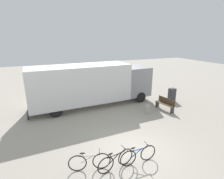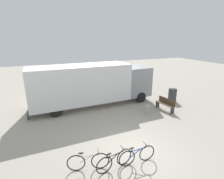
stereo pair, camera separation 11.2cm
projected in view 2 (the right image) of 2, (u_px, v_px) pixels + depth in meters
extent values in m
plane|color=#A8A091|center=(133.00, 151.00, 8.18)|extent=(60.00, 60.00, 0.00)
cube|color=white|center=(81.00, 84.00, 12.93)|extent=(7.40, 2.60, 2.76)
cube|color=gray|center=(135.00, 80.00, 14.82)|extent=(2.10, 2.31, 2.35)
cube|color=black|center=(29.00, 112.00, 11.93)|extent=(0.18, 2.22, 0.16)
cylinder|color=black|center=(129.00, 91.00, 16.04)|extent=(0.87, 0.31, 0.86)
cylinder|color=black|center=(141.00, 97.00, 14.28)|extent=(0.87, 0.31, 0.86)
cylinder|color=black|center=(53.00, 101.00, 13.42)|extent=(0.87, 0.31, 0.86)
cylinder|color=black|center=(56.00, 111.00, 11.66)|extent=(0.87, 0.31, 0.86)
cube|color=brown|center=(165.00, 104.00, 12.67)|extent=(0.64, 1.56, 0.04)
cube|color=brown|center=(167.00, 101.00, 12.71)|extent=(0.27, 1.50, 0.42)
cube|color=#2D2D33|center=(172.00, 110.00, 12.16)|extent=(0.34, 0.10, 0.47)
cube|color=#2D2D33|center=(158.00, 104.00, 13.32)|extent=(0.34, 0.10, 0.47)
torus|color=black|center=(76.00, 163.00, 6.89)|extent=(0.72, 0.23, 0.74)
torus|color=black|center=(100.00, 161.00, 7.01)|extent=(0.72, 0.23, 0.74)
cylinder|color=silver|center=(88.00, 156.00, 6.86)|extent=(0.79, 0.24, 0.04)
cylinder|color=silver|center=(86.00, 159.00, 6.90)|extent=(0.53, 0.17, 0.34)
cylinder|color=silver|center=(81.00, 155.00, 6.81)|extent=(0.03, 0.03, 0.12)
ellipsoid|color=black|center=(81.00, 153.00, 6.79)|extent=(0.24, 0.14, 0.05)
cylinder|color=black|center=(98.00, 153.00, 6.89)|extent=(0.03, 0.03, 0.16)
cylinder|color=black|center=(98.00, 151.00, 6.87)|extent=(0.13, 0.43, 0.02)
torus|color=black|center=(104.00, 165.00, 6.77)|extent=(0.73, 0.17, 0.74)
torus|color=black|center=(124.00, 157.00, 7.25)|extent=(0.73, 0.17, 0.74)
cylinder|color=black|center=(115.00, 155.00, 6.92)|extent=(0.80, 0.18, 0.04)
cylinder|color=black|center=(113.00, 158.00, 6.93)|extent=(0.54, 0.13, 0.34)
cylinder|color=black|center=(109.00, 156.00, 6.77)|extent=(0.03, 0.03, 0.12)
ellipsoid|color=black|center=(109.00, 154.00, 6.75)|extent=(0.23, 0.13, 0.05)
cylinder|color=black|center=(123.00, 150.00, 7.11)|extent=(0.03, 0.03, 0.16)
cylinder|color=black|center=(123.00, 148.00, 7.09)|extent=(0.10, 0.44, 0.02)
torus|color=black|center=(127.00, 158.00, 7.15)|extent=(0.74, 0.05, 0.74)
torus|color=black|center=(147.00, 153.00, 7.48)|extent=(0.74, 0.05, 0.74)
cylinder|color=#1E4C9E|center=(137.00, 150.00, 7.23)|extent=(0.81, 0.04, 0.04)
cylinder|color=#1E4C9E|center=(136.00, 153.00, 7.25)|extent=(0.54, 0.04, 0.34)
cylinder|color=#1E4C9E|center=(132.00, 150.00, 7.12)|extent=(0.03, 0.03, 0.12)
ellipsoid|color=black|center=(132.00, 148.00, 7.10)|extent=(0.22, 0.09, 0.05)
cylinder|color=black|center=(146.00, 146.00, 7.35)|extent=(0.03, 0.03, 0.16)
cylinder|color=black|center=(146.00, 144.00, 7.33)|extent=(0.03, 0.44, 0.02)
cylinder|color=#9E998C|center=(147.00, 110.00, 12.19)|extent=(0.35, 0.35, 0.52)
sphere|color=#9E998C|center=(147.00, 106.00, 12.12)|extent=(0.36, 0.36, 0.36)
cube|color=#38383D|center=(172.00, 95.00, 14.51)|extent=(0.53, 0.39, 1.07)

